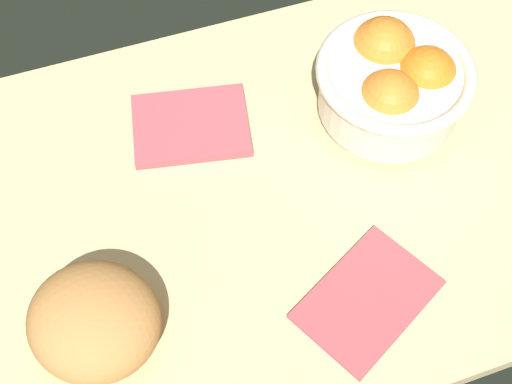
# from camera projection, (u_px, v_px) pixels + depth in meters

# --- Properties ---
(ground_plane) EXTENTS (0.79, 0.55, 0.03)m
(ground_plane) POSITION_uv_depth(u_px,v_px,m) (311.00, 184.00, 0.83)
(ground_plane) COLOR #D9BA85
(fruit_bowl) EXTENTS (0.19, 0.19, 0.11)m
(fruit_bowl) POSITION_uv_depth(u_px,v_px,m) (393.00, 82.00, 0.82)
(fruit_bowl) COLOR silver
(fruit_bowl) RESTS_ON ground
(bread_loaf) EXTENTS (0.19, 0.19, 0.08)m
(bread_loaf) POSITION_uv_depth(u_px,v_px,m) (94.00, 321.00, 0.69)
(bread_loaf) COLOR #C48245
(bread_loaf) RESTS_ON ground
(napkin_folded) EXTENTS (0.16, 0.13, 0.01)m
(napkin_folded) POSITION_uv_depth(u_px,v_px,m) (191.00, 125.00, 0.85)
(napkin_folded) COLOR #AF4F57
(napkin_folded) RESTS_ON ground
(napkin_spare) EXTENTS (0.18, 0.16, 0.01)m
(napkin_spare) POSITION_uv_depth(u_px,v_px,m) (370.00, 298.00, 0.74)
(napkin_spare) COLOR #B64B53
(napkin_spare) RESTS_ON ground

